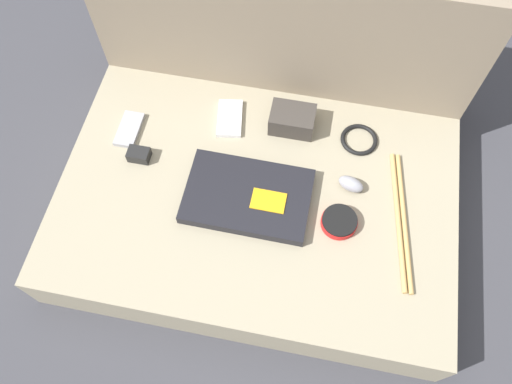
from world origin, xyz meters
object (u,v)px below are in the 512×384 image
at_px(phone_silver, 230,118).
at_px(phone_black, 129,129).
at_px(laptop, 248,196).
at_px(speaker_puck, 339,222).
at_px(charger_brick, 139,155).
at_px(camera_pouch, 292,120).
at_px(computer_mouse, 351,184).

bearing_deg(phone_silver, phone_black, -170.58).
height_order(laptop, speaker_puck, laptop).
height_order(phone_silver, charger_brick, charger_brick).
distance_m(phone_black, charger_brick, 0.10).
xyz_separation_m(camera_pouch, charger_brick, (-0.40, -0.19, -0.02)).
distance_m(speaker_puck, camera_pouch, 0.33).
relative_size(phone_silver, phone_black, 1.15).
bearing_deg(laptop, phone_silver, 113.60).
bearing_deg(phone_black, charger_brick, -55.38).
relative_size(laptop, phone_black, 2.84).
relative_size(speaker_puck, phone_silver, 0.70).
xyz_separation_m(computer_mouse, camera_pouch, (-0.19, 0.17, 0.01)).
height_order(phone_black, charger_brick, charger_brick).
bearing_deg(computer_mouse, phone_black, -167.03).
relative_size(laptop, phone_silver, 2.47).
xyz_separation_m(computer_mouse, charger_brick, (-0.59, -0.02, -0.00)).
relative_size(computer_mouse, phone_black, 0.67).
height_order(laptop, charger_brick, laptop).
bearing_deg(phone_silver, laptop, -76.27).
distance_m(computer_mouse, phone_silver, 0.40).
xyz_separation_m(laptop, speaker_puck, (0.25, -0.03, -0.00)).
bearing_deg(phone_black, computer_mouse, -5.49).
bearing_deg(charger_brick, speaker_puck, -9.39).
distance_m(speaker_puck, phone_silver, 0.44).
distance_m(laptop, phone_black, 0.41).
distance_m(speaker_puck, charger_brick, 0.58).
xyz_separation_m(computer_mouse, phone_black, (-0.65, 0.06, -0.01)).
relative_size(phone_black, camera_pouch, 0.93).
xyz_separation_m(phone_black, camera_pouch, (0.46, 0.11, 0.03)).
bearing_deg(phone_silver, computer_mouse, -32.22).
distance_m(phone_silver, phone_black, 0.29).
bearing_deg(camera_pouch, phone_black, -166.97).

